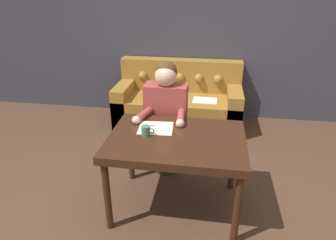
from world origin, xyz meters
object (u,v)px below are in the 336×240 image
object	(u,v)px
dining_table	(176,146)
mug	(146,131)
person	(166,118)
scissors	(151,126)
couch	(179,103)

from	to	relation	value
dining_table	mug	distance (m)	0.29
person	scissors	world-z (taller)	person
couch	mug	world-z (taller)	couch
scissors	couch	bearing A→B (deg)	88.04
person	mug	xyz separation A→B (m)	(-0.08, -0.59, 0.13)
scissors	mug	distance (m)	0.19
mug	person	bearing A→B (deg)	82.55
dining_table	scissors	xyz separation A→B (m)	(-0.26, 0.18, 0.08)
couch	person	xyz separation A→B (m)	(0.01, -1.25, 0.33)
dining_table	couch	bearing A→B (deg)	96.28
couch	person	size ratio (longest dim) A/B	1.43
dining_table	mug	world-z (taller)	mug
scissors	person	bearing A→B (deg)	80.00
dining_table	mug	bearing A→B (deg)	-179.34
scissors	dining_table	bearing A→B (deg)	-34.77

